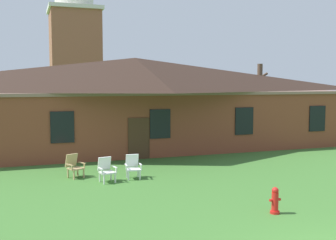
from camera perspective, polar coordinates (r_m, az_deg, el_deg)
brick_building at (r=25.67m, az=-4.56°, el=2.71°), size 25.26×10.40×5.40m
dome_tower at (r=43.17m, az=-12.82°, el=10.18°), size 5.18×5.18×17.07m
lawn_chair_by_porch at (r=17.19m, az=-12.95°, el=-6.16°), size 0.81×0.85×0.96m
lawn_chair_near_door at (r=16.22m, az=-8.60°, el=-6.76°), size 0.72×0.76×0.96m
lawn_chair_left_end at (r=16.69m, az=-4.92°, el=-6.38°), size 0.68×0.71×0.96m
bare_tree_beside_building at (r=29.72m, az=12.62°, el=2.98°), size 1.91×1.94×5.19m
fire_hydrant at (r=12.66m, az=14.66°, el=-10.85°), size 0.36×0.28×0.79m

